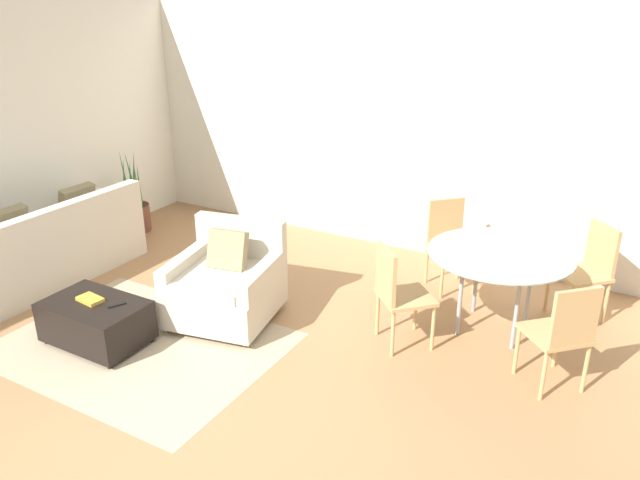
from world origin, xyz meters
TOP-DOWN VIEW (x-y plane):
  - ground_plane at (0.00, 0.00)m, footprint 20.00×20.00m
  - wall_back at (0.00, 3.89)m, footprint 12.00×0.06m
  - wall_left at (-3.31, 1.50)m, footprint 0.06×12.00m
  - area_rug at (-0.92, 0.74)m, footprint 2.32×1.76m
  - couch at (-2.73, 1.22)m, footprint 0.92×2.09m
  - armchair at (-0.58, 1.52)m, footprint 1.04×1.06m
  - ottoman at (-1.27, 0.60)m, footprint 0.86×0.57m
  - book_stack at (-1.31, 0.61)m, footprint 0.24×0.16m
  - tv_remote_primary at (-1.06, 0.67)m, footprint 0.10×0.15m
  - potted_plant at (-2.95, 2.73)m, footprint 0.36×0.36m
  - dining_table at (1.62, 2.52)m, footprint 1.24×1.24m
  - dining_chair_near_left at (0.96, 1.85)m, footprint 0.59×0.59m
  - dining_chair_near_right at (2.29, 1.85)m, footprint 0.59×0.59m
  - dining_chair_far_left at (0.96, 3.18)m, footprint 0.59×0.59m
  - dining_chair_far_right at (2.29, 3.18)m, footprint 0.59×0.59m

SIDE VIEW (x-z plane):
  - ground_plane at x=0.00m, z-range 0.00..0.00m
  - area_rug at x=-0.92m, z-range 0.00..0.01m
  - ottoman at x=-1.27m, z-range 0.02..0.41m
  - potted_plant at x=-2.95m, z-range -0.28..0.78m
  - couch at x=-2.73m, z-range -0.15..0.75m
  - armchair at x=-0.58m, z-range -0.09..0.77m
  - tv_remote_primary at x=-1.06m, z-range 0.39..0.40m
  - book_stack at x=-1.31m, z-range 0.39..0.42m
  - dining_chair_near_left at x=0.96m, z-range 0.07..0.97m
  - dining_chair_near_right at x=2.29m, z-range 0.07..0.97m
  - dining_chair_far_left at x=0.96m, z-range 0.07..0.97m
  - dining_chair_far_right at x=2.29m, z-range 0.07..0.97m
  - dining_table at x=1.62m, z-range 0.30..1.05m
  - wall_back at x=0.00m, z-range 0.00..2.75m
  - wall_left at x=-3.31m, z-range 0.00..2.75m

